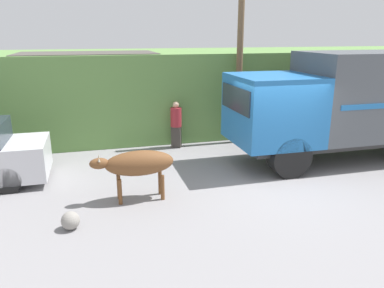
{
  "coord_description": "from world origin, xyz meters",
  "views": [
    {
      "loc": [
        -4.62,
        -8.28,
        3.72
      ],
      "look_at": [
        -2.25,
        0.46,
        1.04
      ],
      "focal_mm": 35.0,
      "sensor_mm": 36.0,
      "label": 1
    }
  ],
  "objects_px": {
    "utility_pole": "(240,39)",
    "brown_cow": "(138,164)",
    "pedestrian_on_hill": "(176,123)",
    "cargo_truck": "(357,101)",
    "roadside_rock": "(70,221)"
  },
  "relations": [
    {
      "from": "roadside_rock",
      "to": "utility_pole",
      "type": "bearing_deg",
      "value": 42.03
    },
    {
      "from": "brown_cow",
      "to": "utility_pole",
      "type": "bearing_deg",
      "value": 56.56
    },
    {
      "from": "utility_pole",
      "to": "roadside_rock",
      "type": "relative_size",
      "value": 18.7
    },
    {
      "from": "brown_cow",
      "to": "roadside_rock",
      "type": "height_order",
      "value": "brown_cow"
    },
    {
      "from": "brown_cow",
      "to": "pedestrian_on_hill",
      "type": "relative_size",
      "value": 1.21
    },
    {
      "from": "cargo_truck",
      "to": "utility_pole",
      "type": "bearing_deg",
      "value": 137.76
    },
    {
      "from": "cargo_truck",
      "to": "roadside_rock",
      "type": "height_order",
      "value": "cargo_truck"
    },
    {
      "from": "cargo_truck",
      "to": "pedestrian_on_hill",
      "type": "relative_size",
      "value": 4.72
    },
    {
      "from": "pedestrian_on_hill",
      "to": "roadside_rock",
      "type": "distance_m",
      "value": 5.91
    },
    {
      "from": "utility_pole",
      "to": "brown_cow",
      "type": "bearing_deg",
      "value": -135.68
    },
    {
      "from": "brown_cow",
      "to": "cargo_truck",
      "type": "bearing_deg",
      "value": 23.19
    },
    {
      "from": "cargo_truck",
      "to": "roadside_rock",
      "type": "relative_size",
      "value": 20.35
    },
    {
      "from": "pedestrian_on_hill",
      "to": "utility_pole",
      "type": "height_order",
      "value": "utility_pole"
    },
    {
      "from": "pedestrian_on_hill",
      "to": "utility_pole",
      "type": "bearing_deg",
      "value": -150.69
    },
    {
      "from": "pedestrian_on_hill",
      "to": "roadside_rock",
      "type": "xyz_separation_m",
      "value": [
        -3.26,
        -4.88,
        -0.67
      ]
    }
  ]
}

